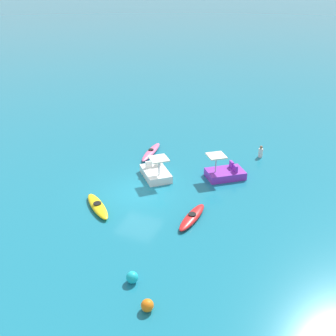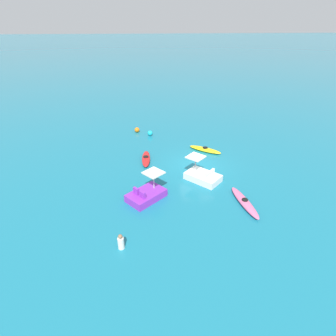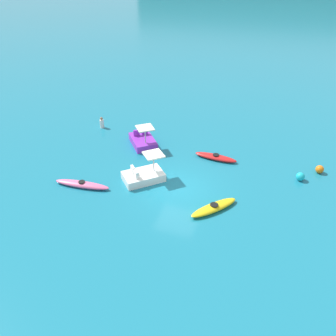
# 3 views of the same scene
# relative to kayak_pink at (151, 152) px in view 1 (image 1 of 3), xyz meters

# --- Properties ---
(ground_plane) EXTENTS (600.00, 600.00, 0.00)m
(ground_plane) POSITION_rel_kayak_pink_xyz_m (5.46, 1.71, -0.16)
(ground_plane) COLOR #19728C
(kayak_pink) EXTENTS (3.45, 0.91, 0.37)m
(kayak_pink) POSITION_rel_kayak_pink_xyz_m (0.00, 0.00, 0.00)
(kayak_pink) COLOR pink
(kayak_pink) RESTS_ON ground_plane
(kayak_red) EXTENTS (2.91, 0.89, 0.37)m
(kayak_red) POSITION_rel_kayak_pink_xyz_m (6.83, 5.70, 0.00)
(kayak_red) COLOR red
(kayak_red) RESTS_ON ground_plane
(kayak_yellow) EXTENTS (2.42, 2.73, 0.37)m
(kayak_yellow) POSITION_rel_kayak_pink_xyz_m (7.90, 0.43, 0.00)
(kayak_yellow) COLOR yellow
(kayak_yellow) RESTS_ON ground_plane
(pedal_boat_purple) EXTENTS (2.67, 2.81, 1.68)m
(pedal_boat_purple) POSITION_rel_kayak_pink_xyz_m (1.44, 6.01, 0.17)
(pedal_boat_purple) COLOR purple
(pedal_boat_purple) RESTS_ON ground_plane
(pedal_boat_white) EXTENTS (2.78, 2.73, 1.68)m
(pedal_boat_white) POSITION_rel_kayak_pink_xyz_m (3.19, 1.87, 0.17)
(pedal_boat_white) COLOR white
(pedal_boat_white) RESTS_ON ground_plane
(buoy_orange) EXTENTS (0.51, 0.51, 0.51)m
(buoy_orange) POSITION_rel_kayak_pink_xyz_m (13.37, 6.22, 0.09)
(buoy_orange) COLOR orange
(buoy_orange) RESTS_ON ground_plane
(buoy_cyan) EXTENTS (0.52, 0.52, 0.52)m
(buoy_cyan) POSITION_rel_kayak_pink_xyz_m (12.24, 4.95, 0.10)
(buoy_cyan) COLOR #19B7C6
(buoy_cyan) RESTS_ON ground_plane
(person_near_shore) EXTENTS (0.38, 0.38, 0.88)m
(person_near_shore) POSITION_rel_kayak_pink_xyz_m (-2.65, 7.54, 0.22)
(person_near_shore) COLOR silver
(person_near_shore) RESTS_ON ground_plane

